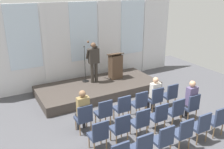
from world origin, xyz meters
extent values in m
plane|color=#4C4C51|center=(0.00, 0.00, 0.00)|extent=(13.05, 13.05, 0.00)
cube|color=silver|center=(0.00, 5.02, 1.80)|extent=(9.43, 0.10, 3.61)
cube|color=silver|center=(-2.52, 4.96, 2.33)|extent=(1.27, 0.04, 2.52)
cube|color=silver|center=(-1.73, 4.96, 1.80)|extent=(0.20, 0.08, 3.61)
cube|color=silver|center=(0.00, 4.96, 2.33)|extent=(1.27, 0.04, 2.52)
cube|color=silver|center=(0.78, 4.96, 1.80)|extent=(0.20, 0.08, 3.61)
cube|color=silver|center=(2.52, 4.96, 2.33)|extent=(1.27, 0.04, 2.52)
cube|color=silver|center=(3.30, 4.96, 1.80)|extent=(0.20, 0.08, 3.61)
cube|color=#3F3833|center=(0.00, 3.61, 0.18)|extent=(4.95, 2.23, 0.37)
cylinder|color=#332D28|center=(-0.14, 3.88, 0.79)|extent=(0.14, 0.14, 0.84)
cylinder|color=#332D28|center=(0.04, 3.88, 0.79)|extent=(0.14, 0.14, 0.84)
cube|color=#332D28|center=(-0.05, 3.88, 1.52)|extent=(0.42, 0.22, 0.63)
cube|color=navy|center=(-0.05, 4.00, 1.60)|extent=(0.06, 0.01, 0.38)
sphere|color=brown|center=(-0.05, 3.89, 1.97)|extent=(0.21, 0.21, 0.21)
cylinder|color=#332D28|center=(-0.29, 3.96, 1.62)|extent=(0.09, 0.28, 0.45)
cylinder|color=#332D28|center=(0.10, 4.01, 1.86)|extent=(0.15, 0.36, 0.15)
cylinder|color=#332D28|center=(0.04, 4.15, 1.91)|extent=(0.11, 0.34, 0.15)
sphere|color=brown|center=(-0.06, 4.41, 2.00)|extent=(0.10, 0.10, 0.10)
cylinder|color=black|center=(-0.35, 4.14, 0.38)|extent=(0.28, 0.28, 0.03)
cylinder|color=black|center=(-0.35, 4.14, 1.12)|extent=(0.02, 0.02, 1.45)
sphere|color=#262626|center=(-0.35, 4.14, 1.89)|extent=(0.07, 0.07, 0.07)
cube|color=#4C3828|center=(0.98, 3.90, 0.89)|extent=(0.52, 0.40, 1.05)
cube|color=#4C3828|center=(0.98, 3.92, 1.46)|extent=(0.60, 0.48, 0.14)
cylinder|color=olive|center=(-1.50, 1.37, 0.20)|extent=(0.04, 0.04, 0.40)
cylinder|color=olive|center=(-1.86, 1.37, 0.20)|extent=(0.04, 0.04, 0.40)
cylinder|color=olive|center=(-1.50, 1.03, 0.20)|extent=(0.04, 0.04, 0.40)
cylinder|color=olive|center=(-1.86, 1.03, 0.20)|extent=(0.04, 0.04, 0.40)
cube|color=#2D3851|center=(-1.68, 1.20, 0.44)|extent=(0.46, 0.44, 0.08)
cube|color=#2D3851|center=(-1.68, 1.01, 0.71)|extent=(0.46, 0.06, 0.46)
cylinder|color=#2D2D33|center=(-1.77, 1.38, 0.22)|extent=(0.10, 0.10, 0.44)
cylinder|color=#2D2D33|center=(-1.59, 1.38, 0.22)|extent=(0.10, 0.10, 0.44)
cube|color=#2D2D33|center=(-1.68, 1.26, 0.50)|extent=(0.34, 0.36, 0.12)
cube|color=#997F4C|center=(-1.68, 1.15, 0.86)|extent=(0.36, 0.20, 0.61)
sphere|color=#8C6647|center=(-1.68, 1.17, 1.28)|extent=(0.20, 0.20, 0.20)
cylinder|color=olive|center=(-0.83, 1.37, 0.20)|extent=(0.04, 0.04, 0.40)
cylinder|color=olive|center=(-1.19, 1.37, 0.20)|extent=(0.04, 0.04, 0.40)
cylinder|color=olive|center=(-0.83, 1.03, 0.20)|extent=(0.04, 0.04, 0.40)
cylinder|color=olive|center=(-1.19, 1.03, 0.20)|extent=(0.04, 0.04, 0.40)
cube|color=#2D3851|center=(-1.01, 1.20, 0.44)|extent=(0.46, 0.44, 0.08)
cube|color=#2D3851|center=(-1.01, 1.01, 0.71)|extent=(0.46, 0.06, 0.46)
cylinder|color=olive|center=(-0.16, 1.37, 0.20)|extent=(0.04, 0.04, 0.40)
cylinder|color=olive|center=(-0.52, 1.37, 0.20)|extent=(0.04, 0.04, 0.40)
cylinder|color=olive|center=(-0.16, 1.03, 0.20)|extent=(0.04, 0.04, 0.40)
cylinder|color=olive|center=(-0.52, 1.03, 0.20)|extent=(0.04, 0.04, 0.40)
cube|color=#2D3851|center=(-0.34, 1.20, 0.44)|extent=(0.46, 0.44, 0.08)
cube|color=#2D3851|center=(-0.34, 1.01, 0.71)|extent=(0.46, 0.06, 0.46)
cylinder|color=olive|center=(0.52, 1.37, 0.20)|extent=(0.04, 0.04, 0.40)
cylinder|color=olive|center=(0.16, 1.37, 0.20)|extent=(0.04, 0.04, 0.40)
cylinder|color=olive|center=(0.52, 1.03, 0.20)|extent=(0.04, 0.04, 0.40)
cylinder|color=olive|center=(0.16, 1.03, 0.20)|extent=(0.04, 0.04, 0.40)
cube|color=#2D3851|center=(0.34, 1.20, 0.44)|extent=(0.46, 0.44, 0.08)
cube|color=#2D3851|center=(0.34, 1.01, 0.71)|extent=(0.46, 0.06, 0.46)
cylinder|color=olive|center=(1.19, 1.37, 0.20)|extent=(0.04, 0.04, 0.40)
cylinder|color=olive|center=(0.83, 1.37, 0.20)|extent=(0.04, 0.04, 0.40)
cylinder|color=olive|center=(1.19, 1.03, 0.20)|extent=(0.04, 0.04, 0.40)
cylinder|color=olive|center=(0.83, 1.03, 0.20)|extent=(0.04, 0.04, 0.40)
cube|color=#2D3851|center=(1.01, 1.20, 0.44)|extent=(0.46, 0.44, 0.08)
cube|color=#2D3851|center=(1.01, 1.01, 0.71)|extent=(0.46, 0.06, 0.46)
cylinder|color=#2D2D33|center=(0.92, 1.38, 0.22)|extent=(0.10, 0.10, 0.44)
cylinder|color=#2D2D33|center=(1.10, 1.38, 0.22)|extent=(0.10, 0.10, 0.44)
cube|color=#2D2D33|center=(1.01, 1.26, 0.50)|extent=(0.34, 0.36, 0.12)
cube|color=silver|center=(1.01, 1.15, 0.82)|extent=(0.36, 0.20, 0.52)
sphere|color=tan|center=(1.01, 1.17, 1.19)|extent=(0.20, 0.20, 0.20)
cylinder|color=olive|center=(1.86, 1.37, 0.20)|extent=(0.04, 0.04, 0.40)
cylinder|color=olive|center=(1.50, 1.37, 0.20)|extent=(0.04, 0.04, 0.40)
cylinder|color=olive|center=(1.86, 1.03, 0.20)|extent=(0.04, 0.04, 0.40)
cylinder|color=olive|center=(1.50, 1.03, 0.20)|extent=(0.04, 0.04, 0.40)
cube|color=#2D3851|center=(1.68, 1.20, 0.44)|extent=(0.46, 0.44, 0.08)
cube|color=#2D3851|center=(1.68, 1.01, 0.71)|extent=(0.46, 0.06, 0.46)
cylinder|color=olive|center=(-1.50, 0.36, 0.20)|extent=(0.04, 0.04, 0.40)
cylinder|color=olive|center=(-1.86, 0.36, 0.20)|extent=(0.04, 0.04, 0.40)
cylinder|color=olive|center=(-1.50, 0.02, 0.20)|extent=(0.04, 0.04, 0.40)
cylinder|color=olive|center=(-1.86, 0.02, 0.20)|extent=(0.04, 0.04, 0.40)
cube|color=#2D3851|center=(-1.68, 0.19, 0.44)|extent=(0.46, 0.44, 0.08)
cube|color=#2D3851|center=(-1.68, 0.00, 0.71)|extent=(0.46, 0.06, 0.46)
cylinder|color=olive|center=(-0.83, 0.36, 0.20)|extent=(0.04, 0.04, 0.40)
cylinder|color=olive|center=(-1.19, 0.36, 0.20)|extent=(0.04, 0.04, 0.40)
cylinder|color=olive|center=(-0.83, 0.02, 0.20)|extent=(0.04, 0.04, 0.40)
cylinder|color=olive|center=(-1.19, 0.02, 0.20)|extent=(0.04, 0.04, 0.40)
cube|color=#2D3851|center=(-1.01, 0.19, 0.44)|extent=(0.46, 0.44, 0.08)
cube|color=#2D3851|center=(-1.01, 0.00, 0.71)|extent=(0.46, 0.06, 0.46)
cylinder|color=olive|center=(-0.16, 0.36, 0.20)|extent=(0.04, 0.04, 0.40)
cylinder|color=olive|center=(-0.52, 0.36, 0.20)|extent=(0.04, 0.04, 0.40)
cylinder|color=olive|center=(-0.16, 0.02, 0.20)|extent=(0.04, 0.04, 0.40)
cylinder|color=olive|center=(-0.52, 0.02, 0.20)|extent=(0.04, 0.04, 0.40)
cube|color=#2D3851|center=(-0.34, 0.19, 0.44)|extent=(0.46, 0.44, 0.08)
cube|color=#2D3851|center=(-0.34, 0.00, 0.71)|extent=(0.46, 0.06, 0.46)
cylinder|color=olive|center=(0.52, 0.36, 0.20)|extent=(0.04, 0.04, 0.40)
cylinder|color=olive|center=(0.16, 0.36, 0.20)|extent=(0.04, 0.04, 0.40)
cylinder|color=olive|center=(0.52, 0.02, 0.20)|extent=(0.04, 0.04, 0.40)
cylinder|color=olive|center=(0.16, 0.02, 0.20)|extent=(0.04, 0.04, 0.40)
cube|color=#2D3851|center=(0.34, 0.19, 0.44)|extent=(0.46, 0.44, 0.08)
cube|color=#2D3851|center=(0.34, 0.00, 0.71)|extent=(0.46, 0.06, 0.46)
cylinder|color=olive|center=(1.19, 0.36, 0.20)|extent=(0.04, 0.04, 0.40)
cylinder|color=olive|center=(0.83, 0.36, 0.20)|extent=(0.04, 0.04, 0.40)
cylinder|color=olive|center=(1.19, 0.02, 0.20)|extent=(0.04, 0.04, 0.40)
cylinder|color=olive|center=(0.83, 0.02, 0.20)|extent=(0.04, 0.04, 0.40)
cube|color=#2D3851|center=(1.01, 0.19, 0.44)|extent=(0.46, 0.44, 0.08)
cube|color=#2D3851|center=(1.01, 0.00, 0.71)|extent=(0.46, 0.06, 0.46)
cylinder|color=olive|center=(1.86, 0.36, 0.20)|extent=(0.04, 0.04, 0.40)
cylinder|color=olive|center=(1.50, 0.36, 0.20)|extent=(0.04, 0.04, 0.40)
cylinder|color=olive|center=(1.86, 0.02, 0.20)|extent=(0.04, 0.04, 0.40)
cylinder|color=olive|center=(1.50, 0.02, 0.20)|extent=(0.04, 0.04, 0.40)
cube|color=#2D3851|center=(1.68, 0.19, 0.44)|extent=(0.46, 0.44, 0.08)
cube|color=#2D3851|center=(1.68, 0.00, 0.71)|extent=(0.46, 0.06, 0.46)
cylinder|color=#2D2D33|center=(1.59, 0.37, 0.22)|extent=(0.10, 0.10, 0.44)
cylinder|color=#2D2D33|center=(1.77, 0.37, 0.22)|extent=(0.10, 0.10, 0.44)
cube|color=#2D2D33|center=(1.68, 0.25, 0.50)|extent=(0.34, 0.36, 0.12)
cube|color=#594C72|center=(1.68, 0.14, 0.87)|extent=(0.36, 0.20, 0.61)
sphere|color=tan|center=(1.68, 0.16, 1.28)|extent=(0.20, 0.20, 0.20)
cube|color=#2D3851|center=(-1.01, -0.82, 0.44)|extent=(0.46, 0.44, 0.08)
cube|color=#2D3851|center=(-1.01, -1.01, 0.71)|extent=(0.46, 0.06, 0.46)
cylinder|color=olive|center=(-0.16, -0.65, 0.20)|extent=(0.04, 0.04, 0.40)
cylinder|color=olive|center=(-0.52, -0.65, 0.20)|extent=(0.04, 0.04, 0.40)
cube|color=#2D3851|center=(-0.34, -0.82, 0.44)|extent=(0.46, 0.44, 0.08)
cube|color=#2D3851|center=(-0.34, -1.01, 0.71)|extent=(0.46, 0.06, 0.46)
cylinder|color=olive|center=(0.52, -0.65, 0.20)|extent=(0.04, 0.04, 0.40)
cylinder|color=olive|center=(0.16, -0.65, 0.20)|extent=(0.04, 0.04, 0.40)
cylinder|color=olive|center=(0.52, -0.99, 0.20)|extent=(0.04, 0.04, 0.40)
cylinder|color=olive|center=(0.16, -0.99, 0.20)|extent=(0.04, 0.04, 0.40)
cube|color=#2D3851|center=(0.34, -0.82, 0.44)|extent=(0.46, 0.44, 0.08)
cube|color=#2D3851|center=(0.34, -1.01, 0.71)|extent=(0.46, 0.06, 0.46)
cylinder|color=olive|center=(1.19, -0.65, 0.20)|extent=(0.04, 0.04, 0.40)
cylinder|color=olive|center=(0.83, -0.65, 0.20)|extent=(0.04, 0.04, 0.40)
cylinder|color=olive|center=(1.19, -0.99, 0.20)|extent=(0.04, 0.04, 0.40)
cylinder|color=olive|center=(0.83, -0.99, 0.20)|extent=(0.04, 0.04, 0.40)
cube|color=#2D3851|center=(1.01, -0.82, 0.44)|extent=(0.46, 0.44, 0.08)
cube|color=#2D3851|center=(1.01, -1.01, 0.71)|extent=(0.46, 0.06, 0.46)
cylinder|color=olive|center=(1.86, -0.65, 0.20)|extent=(0.04, 0.04, 0.40)
cylinder|color=olive|center=(1.50, -0.65, 0.20)|extent=(0.04, 0.04, 0.40)
cylinder|color=olive|center=(1.86, -0.99, 0.20)|extent=(0.04, 0.04, 0.40)
cylinder|color=olive|center=(1.50, -0.99, 0.20)|extent=(0.04, 0.04, 0.40)
cube|color=#2D3851|center=(1.68, -0.82, 0.44)|extent=(0.46, 0.44, 0.08)
cube|color=#2D3851|center=(1.68, -1.01, 0.71)|extent=(0.46, 0.06, 0.46)
camera|label=1|loc=(-4.01, -4.86, 4.21)|focal=38.93mm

